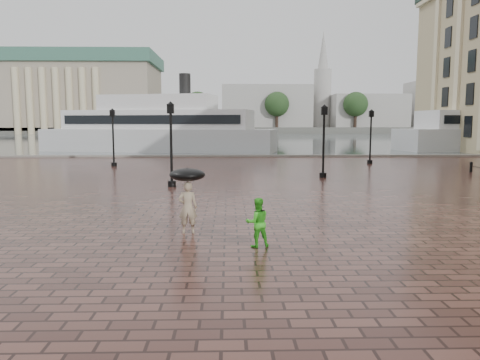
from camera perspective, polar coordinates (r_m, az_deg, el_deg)
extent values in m
plane|color=#341C17|center=(15.72, 9.44, -5.63)|extent=(300.00, 300.00, 0.00)
plane|color=#424B51|center=(107.16, 0.15, 5.14)|extent=(240.00, 240.00, 0.00)
cube|color=slate|center=(47.28, 2.15, 2.83)|extent=(80.00, 0.60, 0.30)
cube|color=#4C4C47|center=(175.11, -0.46, 6.18)|extent=(300.00, 60.00, 2.00)
cube|color=gray|center=(168.54, -19.69, 9.49)|extent=(55.00, 30.00, 22.00)
cube|color=#396955|center=(169.57, -19.86, 13.53)|extent=(57.00, 32.00, 4.00)
cube|color=#A29F99|center=(165.67, 3.10, 8.89)|extent=(30.00, 22.00, 14.00)
cube|color=#A29F99|center=(171.94, 14.92, 8.10)|extent=(25.00, 22.00, 11.00)
cube|color=#A29F99|center=(184.85, 25.53, 8.34)|extent=(35.00, 22.00, 16.00)
cylinder|color=#A29F99|center=(168.54, 10.00, 9.78)|extent=(6.00, 6.00, 20.00)
cone|color=#A29F99|center=(169.83, 10.10, 14.50)|extent=(5.00, 5.00, 18.00)
cylinder|color=#2D2119|center=(164.90, -23.42, 6.60)|extent=(1.00, 1.00, 8.00)
sphere|color=#1C3B1B|center=(165.01, -23.52, 8.51)|extent=(8.00, 8.00, 8.00)
cylinder|color=#2D2119|center=(157.16, -14.63, 6.96)|extent=(1.00, 1.00, 8.00)
sphere|color=#1C3B1B|center=(157.28, -14.70, 8.96)|extent=(8.00, 8.00, 8.00)
cylinder|color=#2D2119|center=(153.39, -5.17, 7.16)|extent=(1.00, 1.00, 8.00)
sphere|color=#1C3B1B|center=(153.51, -5.19, 9.21)|extent=(8.00, 8.00, 8.00)
cylinder|color=#2D2119|center=(153.88, 4.51, 7.16)|extent=(1.00, 1.00, 8.00)
sphere|color=#1C3B1B|center=(154.00, 4.53, 9.21)|extent=(8.00, 8.00, 8.00)
cylinder|color=#2D2119|center=(158.60, 13.86, 6.98)|extent=(1.00, 1.00, 8.00)
sphere|color=#1C3B1B|center=(158.71, 13.92, 8.96)|extent=(8.00, 8.00, 8.00)
cylinder|color=#2D2119|center=(167.18, 22.45, 6.64)|extent=(1.00, 1.00, 8.00)
sphere|color=#1C3B1B|center=(167.29, 22.54, 8.53)|extent=(8.00, 8.00, 8.00)
cylinder|color=black|center=(36.40, 26.33, 1.35)|extent=(0.20, 0.20, 0.60)
sphere|color=black|center=(36.37, 26.36, 1.85)|extent=(0.22, 0.22, 0.22)
cylinder|color=black|center=(25.46, -8.31, -0.45)|extent=(0.44, 0.44, 0.30)
cylinder|color=black|center=(25.29, -8.38, 3.71)|extent=(0.14, 0.14, 4.00)
cube|color=black|center=(25.26, -8.47, 8.59)|extent=(0.35, 0.35, 0.50)
sphere|color=beige|center=(25.26, -8.47, 8.59)|extent=(0.28, 0.28, 0.28)
cylinder|color=black|center=(29.84, 10.07, 0.60)|extent=(0.44, 0.44, 0.30)
cylinder|color=black|center=(29.70, 10.15, 4.15)|extent=(0.14, 0.14, 4.00)
cube|color=black|center=(29.68, 10.24, 8.30)|extent=(0.35, 0.35, 0.50)
sphere|color=beige|center=(29.68, 10.24, 8.30)|extent=(0.28, 0.28, 0.28)
cylinder|color=black|center=(38.30, -15.11, 1.85)|extent=(0.44, 0.44, 0.30)
cylinder|color=black|center=(38.18, -15.19, 4.62)|extent=(0.14, 0.14, 4.00)
cube|color=black|center=(38.16, -15.30, 7.84)|extent=(0.35, 0.35, 0.50)
sphere|color=beige|center=(38.16, -15.30, 7.84)|extent=(0.28, 0.28, 0.28)
cylinder|color=black|center=(40.98, 15.54, 2.16)|extent=(0.44, 0.44, 0.30)
cylinder|color=black|center=(40.87, 15.62, 4.74)|extent=(0.14, 0.14, 4.00)
cube|color=black|center=(40.86, 15.72, 7.76)|extent=(0.35, 0.35, 0.50)
sphere|color=beige|center=(40.86, 15.72, 7.76)|extent=(0.28, 0.28, 0.28)
imported|color=tan|center=(14.53, -6.39, -3.36)|extent=(0.59, 0.39, 1.62)
imported|color=green|center=(12.92, 2.14, -5.19)|extent=(0.75, 0.63, 1.36)
cube|color=silver|center=(57.28, -9.83, 4.80)|extent=(28.66, 12.72, 2.68)
cube|color=silver|center=(57.24, -9.88, 7.25)|extent=(23.03, 10.61, 2.23)
cube|color=silver|center=(57.29, -9.93, 9.26)|extent=(14.18, 7.98, 1.78)
cylinder|color=black|center=(56.29, -6.73, 11.40)|extent=(1.34, 1.34, 2.68)
cube|color=black|center=(54.50, -11.02, 7.24)|extent=(20.67, 4.81, 1.00)
cube|color=black|center=(60.01, -8.85, 7.25)|extent=(20.67, 4.81, 1.00)
cylinder|color=black|center=(14.44, -6.42, -1.14)|extent=(0.02, 0.02, 0.95)
ellipsoid|color=black|center=(14.38, -6.44, 0.65)|extent=(1.10, 1.10, 0.39)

